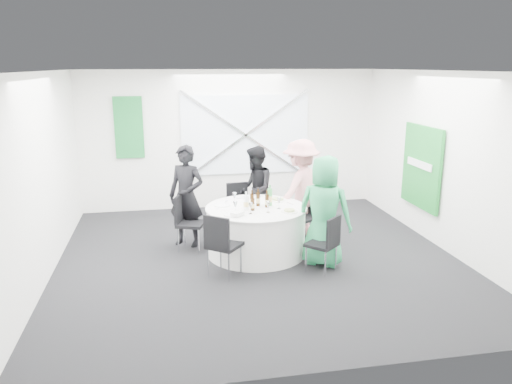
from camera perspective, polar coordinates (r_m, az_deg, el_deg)
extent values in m
plane|color=black|center=(7.73, 0.28, -7.56)|extent=(6.00, 6.00, 0.00)
plane|color=white|center=(7.18, 0.31, 13.66)|extent=(6.00, 6.00, 0.00)
plane|color=white|center=(10.25, -2.93, 5.99)|extent=(6.00, 0.00, 6.00)
plane|color=white|center=(4.52, 7.59, -4.96)|extent=(6.00, 0.00, 6.00)
plane|color=white|center=(7.38, -23.23, 1.56)|extent=(0.00, 6.00, 6.00)
plane|color=white|center=(8.42, 20.79, 3.25)|extent=(0.00, 6.00, 6.00)
cube|color=silver|center=(10.24, -1.23, 6.56)|extent=(2.60, 0.03, 1.60)
cube|color=silver|center=(10.20, -1.19, 6.53)|extent=(2.63, 0.05, 1.84)
cube|color=silver|center=(10.20, -1.19, 6.53)|extent=(2.63, 0.05, 1.84)
cube|color=#16712D|center=(10.08, -14.33, 7.15)|extent=(0.55, 0.04, 1.20)
cube|color=#17802A|center=(8.94, 18.38, 2.74)|extent=(0.05, 1.20, 1.40)
cylinder|color=white|center=(7.79, 0.00, -4.49)|extent=(1.52, 1.52, 0.74)
cylinder|color=white|center=(7.68, 0.00, -1.81)|extent=(1.56, 1.56, 0.02)
cube|color=black|center=(8.68, -1.85, -2.10)|extent=(0.44, 0.44, 0.05)
cube|color=black|center=(8.79, -2.17, -0.27)|extent=(0.38, 0.08, 0.43)
cylinder|color=silver|center=(8.93, -1.09, -3.12)|extent=(0.02, 0.02, 0.41)
cylinder|color=silver|center=(8.86, -3.12, -3.29)|extent=(0.02, 0.02, 0.41)
cylinder|color=silver|center=(8.64, -0.52, -3.74)|extent=(0.02, 0.02, 0.41)
cylinder|color=silver|center=(8.56, -2.61, -3.92)|extent=(0.02, 0.02, 0.41)
cube|color=black|center=(7.99, -7.45, -3.64)|extent=(0.52, 0.52, 0.05)
cube|color=black|center=(7.98, -8.84, -1.91)|extent=(0.17, 0.38, 0.43)
cylinder|color=silver|center=(8.26, -8.17, -4.72)|extent=(0.02, 0.02, 0.41)
cylinder|color=silver|center=(7.97, -8.87, -5.48)|extent=(0.02, 0.02, 0.41)
cylinder|color=silver|center=(8.17, -5.97, -4.87)|extent=(0.02, 0.02, 0.41)
cylinder|color=silver|center=(7.88, -6.59, -5.64)|extent=(0.02, 0.02, 0.41)
cube|color=black|center=(8.39, 5.66, -2.96)|extent=(0.50, 0.50, 0.04)
cube|color=black|center=(8.45, 6.59, -1.31)|extent=(0.18, 0.34, 0.40)
cylinder|color=silver|center=(8.45, 7.07, -4.37)|extent=(0.02, 0.02, 0.38)
cylinder|color=silver|center=(8.66, 5.71, -3.86)|extent=(0.02, 0.02, 0.38)
cylinder|color=silver|center=(8.26, 5.53, -4.78)|extent=(0.02, 0.02, 0.38)
cylinder|color=silver|center=(8.47, 4.18, -4.24)|extent=(0.02, 0.02, 0.38)
cube|color=black|center=(7.18, 7.50, -5.96)|extent=(0.54, 0.54, 0.05)
cube|color=black|center=(7.02, 8.85, -4.51)|extent=(0.29, 0.27, 0.41)
cylinder|color=silver|center=(7.06, 7.91, -8.20)|extent=(0.02, 0.02, 0.39)
cylinder|color=silver|center=(7.31, 9.11, -7.43)|extent=(0.02, 0.02, 0.39)
cylinder|color=silver|center=(7.20, 5.74, -7.67)|extent=(0.02, 0.02, 0.39)
cylinder|color=silver|center=(7.45, 7.00, -6.93)|extent=(0.02, 0.02, 0.39)
cube|color=black|center=(7.00, -3.63, -6.10)|extent=(0.58, 0.58, 0.05)
cube|color=black|center=(6.76, -4.54, -4.64)|extent=(0.33, 0.28, 0.45)
cylinder|color=silver|center=(7.03, -5.50, -8.06)|extent=(0.02, 0.02, 0.43)
cylinder|color=silver|center=(6.87, -3.13, -8.58)|extent=(0.02, 0.02, 0.43)
cylinder|color=silver|center=(7.30, -4.04, -7.18)|extent=(0.02, 0.02, 0.43)
cylinder|color=silver|center=(7.13, -1.72, -7.66)|extent=(0.02, 0.02, 0.43)
imported|color=black|center=(8.13, -7.95, -0.46)|extent=(0.72, 0.65, 1.65)
imported|color=black|center=(8.69, -0.09, 0.24)|extent=(0.53, 0.81, 1.53)
imported|color=pink|center=(8.48, 5.13, 0.36)|extent=(1.18, 1.06, 1.69)
imported|color=#2A9C5E|center=(7.32, 7.80, -2.17)|extent=(0.96, 0.88, 1.64)
cylinder|color=white|center=(8.21, -0.65, -0.61)|extent=(0.28, 0.28, 0.01)
cylinder|color=white|center=(7.78, -3.92, -1.49)|extent=(0.26, 0.26, 0.01)
cylinder|color=white|center=(8.05, 2.52, -0.93)|extent=(0.27, 0.27, 0.01)
cylinder|color=#A1B762|center=(8.04, 2.52, -0.79)|extent=(0.18, 0.18, 0.02)
cylinder|color=white|center=(7.44, 3.84, -2.24)|extent=(0.25, 0.25, 0.01)
cylinder|color=#A1B762|center=(7.43, 3.84, -2.09)|extent=(0.16, 0.16, 0.02)
cylinder|color=white|center=(7.29, -2.62, -2.57)|extent=(0.28, 0.28, 0.01)
cube|color=white|center=(7.21, -2.15, -2.49)|extent=(0.21, 0.21, 0.05)
cylinder|color=#39200A|center=(7.71, -0.47, -0.92)|extent=(0.06, 0.06, 0.19)
cylinder|color=#39200A|center=(7.68, -0.47, -0.01)|extent=(0.02, 0.02, 0.06)
cylinder|color=#E2C677|center=(7.72, -0.47, -1.05)|extent=(0.06, 0.06, 0.07)
cylinder|color=#39200A|center=(7.71, 0.24, -0.84)|extent=(0.06, 0.06, 0.21)
cylinder|color=#39200A|center=(7.68, 0.24, 0.14)|extent=(0.02, 0.02, 0.06)
cylinder|color=#E2C677|center=(7.72, 0.24, -0.99)|extent=(0.06, 0.06, 0.07)
cylinder|color=#39200A|center=(7.64, 1.26, -1.01)|extent=(0.06, 0.06, 0.20)
cylinder|color=#39200A|center=(7.61, 1.27, -0.05)|extent=(0.02, 0.02, 0.06)
cylinder|color=#E2C677|center=(7.65, 1.26, -1.16)|extent=(0.06, 0.06, 0.07)
cylinder|color=#39200A|center=(7.47, -0.39, -1.45)|extent=(0.06, 0.06, 0.18)
cylinder|color=#39200A|center=(7.44, -0.39, -0.54)|extent=(0.02, 0.02, 0.06)
cylinder|color=#E2C677|center=(7.48, -0.39, -1.58)|extent=(0.06, 0.06, 0.06)
cylinder|color=green|center=(7.73, 1.60, -0.59)|extent=(0.08, 0.08, 0.27)
cylinder|color=green|center=(7.69, 1.60, 0.59)|extent=(0.03, 0.03, 0.06)
cylinder|color=#E2C677|center=(7.74, 1.59, -0.78)|extent=(0.08, 0.08, 0.09)
cylinder|color=white|center=(7.52, -1.13, -1.22)|extent=(0.08, 0.08, 0.22)
cylinder|color=white|center=(7.48, -1.13, -0.20)|extent=(0.03, 0.03, 0.06)
cylinder|color=#E2C677|center=(7.52, -1.13, -1.38)|extent=(0.08, 0.08, 0.08)
cylinder|color=white|center=(7.40, 1.38, -2.34)|extent=(0.06, 0.06, 0.00)
cylinder|color=white|center=(7.38, 1.38, -1.95)|extent=(0.01, 0.01, 0.10)
cone|color=white|center=(7.36, 1.38, -1.39)|extent=(0.07, 0.07, 0.08)
cylinder|color=white|center=(7.33, -0.63, -2.49)|extent=(0.06, 0.06, 0.00)
cylinder|color=white|center=(7.32, -0.63, -2.10)|extent=(0.01, 0.01, 0.10)
cone|color=white|center=(7.30, -0.63, -1.53)|extent=(0.07, 0.07, 0.08)
cylinder|color=white|center=(7.60, 2.64, -1.89)|extent=(0.06, 0.06, 0.00)
cylinder|color=white|center=(7.59, 2.64, -1.52)|extent=(0.01, 0.01, 0.10)
cone|color=white|center=(7.57, 2.65, -0.96)|extent=(0.07, 0.07, 0.08)
cylinder|color=white|center=(7.90, -2.47, -1.25)|extent=(0.06, 0.06, 0.00)
cylinder|color=white|center=(7.89, -2.47, -0.89)|extent=(0.01, 0.01, 0.10)
cone|color=white|center=(7.87, -2.48, -0.36)|extent=(0.07, 0.07, 0.08)
cylinder|color=white|center=(7.41, -2.37, -2.33)|extent=(0.06, 0.06, 0.00)
cylinder|color=white|center=(7.39, -2.38, -1.94)|extent=(0.01, 0.01, 0.10)
cone|color=white|center=(7.37, -2.39, -1.38)|extent=(0.07, 0.07, 0.08)
cube|color=silver|center=(7.88, 3.94, -1.32)|extent=(0.08, 0.14, 0.01)
cube|color=silver|center=(8.12, 2.50, -0.83)|extent=(0.07, 0.14, 0.01)
cube|color=silver|center=(8.00, -3.41, -1.07)|extent=(0.08, 0.14, 0.01)
cube|color=silver|center=(7.66, -4.30, -1.79)|extent=(0.07, 0.14, 0.01)
cube|color=silver|center=(8.23, 0.07, -0.61)|extent=(0.15, 0.03, 0.01)
cube|color=silver|center=(8.17, -1.88, -0.73)|extent=(0.15, 0.02, 0.01)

